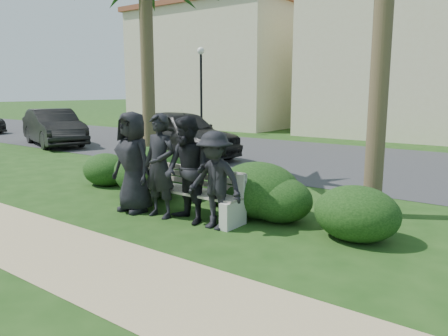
{
  "coord_description": "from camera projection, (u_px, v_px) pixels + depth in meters",
  "views": [
    {
      "loc": [
        5.17,
        -5.04,
        2.19
      ],
      "look_at": [
        0.65,
        1.0,
        0.85
      ],
      "focal_mm": 35.0,
      "sensor_mm": 36.0,
      "label": 1
    }
  ],
  "objects": [
    {
      "name": "ground",
      "position": [
        158.0,
        221.0,
        7.41
      ],
      "size": [
        160.0,
        160.0,
        0.0
      ],
      "primitive_type": "plane",
      "color": "#1A3D11",
      "rests_on": "ground"
    },
    {
      "name": "footpath",
      "position": [
        64.0,
        252.0,
        5.99
      ],
      "size": [
        30.0,
        1.6,
        0.01
      ],
      "primitive_type": "cube",
      "color": "tan",
      "rests_on": "ground"
    },
    {
      "name": "asphalt_street",
      "position": [
        341.0,
        161.0,
        13.71
      ],
      "size": [
        160.0,
        8.0,
        0.01
      ],
      "primitive_type": "cube",
      "color": "#2D2D30",
      "rests_on": "ground"
    },
    {
      "name": "stucco_bldg_left",
      "position": [
        225.0,
        67.0,
        28.03
      ],
      "size": [
        10.4,
        8.4,
        7.3
      ],
      "color": "beige",
      "rests_on": "ground"
    },
    {
      "name": "stucco_bldg_right",
      "position": [
        403.0,
        60.0,
        21.54
      ],
      "size": [
        8.4,
        8.4,
        7.3
      ],
      "color": "beige",
      "rests_on": "ground"
    },
    {
      "name": "street_lamp",
      "position": [
        201.0,
        75.0,
        21.66
      ],
      "size": [
        0.36,
        0.36,
        4.29
      ],
      "color": "black",
      "rests_on": "ground"
    },
    {
      "name": "park_bench",
      "position": [
        183.0,
        194.0,
        7.73
      ],
      "size": [
        2.39,
        0.55,
        0.84
      ],
      "rotation": [
        0.0,
        0.0,
        -0.0
      ],
      "color": "gray",
      "rests_on": "ground"
    },
    {
      "name": "man_a",
      "position": [
        133.0,
        162.0,
        7.88
      ],
      "size": [
        0.92,
        0.63,
        1.83
      ],
      "primitive_type": "imported",
      "rotation": [
        0.0,
        0.0,
        -0.05
      ],
      "color": "black",
      "rests_on": "ground"
    },
    {
      "name": "man_b",
      "position": [
        160.0,
        166.0,
        7.53
      ],
      "size": [
        0.67,
        0.45,
        1.81
      ],
      "primitive_type": "imported",
      "rotation": [
        0.0,
        0.0,
        0.03
      ],
      "color": "black",
      "rests_on": "ground"
    },
    {
      "name": "man_c",
      "position": [
        187.0,
        170.0,
        7.21
      ],
      "size": [
        1.02,
        0.89,
        1.79
      ],
      "primitive_type": "imported",
      "rotation": [
        0.0,
        0.0,
        -0.29
      ],
      "color": "black",
      "rests_on": "ground"
    },
    {
      "name": "man_d",
      "position": [
        215.0,
        181.0,
        6.9
      ],
      "size": [
        1.02,
        0.59,
        1.57
      ],
      "primitive_type": "imported",
      "rotation": [
        0.0,
        0.0,
        0.01
      ],
      "color": "black",
      "rests_on": "ground"
    },
    {
      "name": "hedge_a",
      "position": [
        106.0,
        169.0,
        10.21
      ],
      "size": [
        1.18,
        0.98,
        0.77
      ],
      "primitive_type": "ellipsoid",
      "color": "black",
      "rests_on": "ground"
    },
    {
      "name": "hedge_b",
      "position": [
        150.0,
        171.0,
        9.11
      ],
      "size": [
        1.64,
        1.36,
        1.07
      ],
      "primitive_type": "ellipsoid",
      "color": "black",
      "rests_on": "ground"
    },
    {
      "name": "hedge_c",
      "position": [
        227.0,
        185.0,
        8.5
      ],
      "size": [
        1.12,
        0.92,
        0.73
      ],
      "primitive_type": "ellipsoid",
      "color": "black",
      "rests_on": "ground"
    },
    {
      "name": "hedge_d",
      "position": [
        259.0,
        188.0,
        7.66
      ],
      "size": [
        1.52,
        1.26,
        0.99
      ],
      "primitive_type": "ellipsoid",
      "color": "black",
      "rests_on": "ground"
    },
    {
      "name": "hedge_e",
      "position": [
        278.0,
        198.0,
        7.4
      ],
      "size": [
        1.21,
        1.0,
        0.79
      ],
      "primitive_type": "ellipsoid",
      "color": "black",
      "rests_on": "ground"
    },
    {
      "name": "hedge_f",
      "position": [
        357.0,
        212.0,
        6.46
      ],
      "size": [
        1.28,
        1.06,
        0.84
      ],
      "primitive_type": "ellipsoid",
      "color": "black",
      "rests_on": "ground"
    },
    {
      "name": "car_a",
      "position": [
        180.0,
        133.0,
        14.45
      ],
      "size": [
        4.86,
        2.65,
        1.57
      ],
      "primitive_type": "imported",
      "rotation": [
        0.0,
        0.0,
        1.39
      ],
      "color": "black",
      "rests_on": "ground"
    },
    {
      "name": "car_b",
      "position": [
        54.0,
        127.0,
        17.55
      ],
      "size": [
        4.65,
        2.81,
        1.45
      ],
      "primitive_type": "imported",
      "rotation": [
        0.0,
        0.0,
        1.26
      ],
      "color": "black",
      "rests_on": "ground"
    }
  ]
}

